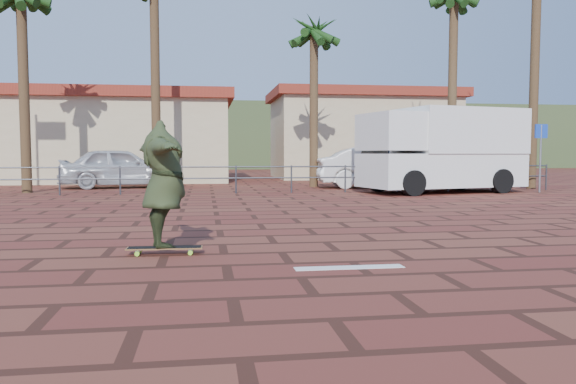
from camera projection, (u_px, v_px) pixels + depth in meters
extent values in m
plane|color=brown|center=(282.00, 252.00, 8.16)|extent=(120.00, 120.00, 0.00)
cube|color=white|center=(349.00, 267.00, 7.08)|extent=(1.40, 0.22, 0.01)
cylinder|color=#47494F|center=(60.00, 181.00, 19.09)|extent=(0.06, 0.06, 1.00)
cylinder|color=#47494F|center=(120.00, 180.00, 19.38)|extent=(0.06, 0.06, 1.00)
cylinder|color=#47494F|center=(179.00, 180.00, 19.68)|extent=(0.06, 0.06, 1.00)
cylinder|color=#47494F|center=(236.00, 180.00, 19.97)|extent=(0.06, 0.06, 1.00)
cylinder|color=#47494F|center=(291.00, 179.00, 20.26)|extent=(0.06, 0.06, 1.00)
cylinder|color=#47494F|center=(345.00, 179.00, 20.56)|extent=(0.06, 0.06, 1.00)
cylinder|color=#47494F|center=(398.00, 178.00, 20.85)|extent=(0.06, 0.06, 1.00)
cylinder|color=#47494F|center=(448.00, 178.00, 21.14)|extent=(0.06, 0.06, 1.00)
cylinder|color=#47494F|center=(498.00, 178.00, 21.43)|extent=(0.06, 0.06, 1.00)
cylinder|color=#47494F|center=(546.00, 177.00, 21.73)|extent=(0.06, 0.06, 1.00)
cylinder|color=#47494F|center=(236.00, 167.00, 19.94)|extent=(24.00, 0.05, 0.05)
cylinder|color=#47494F|center=(236.00, 178.00, 19.97)|extent=(24.00, 0.05, 0.05)
cylinder|color=brown|center=(24.00, 96.00, 20.14)|extent=(0.36, 0.36, 7.00)
cylinder|color=brown|center=(155.00, 86.00, 22.24)|extent=(0.36, 0.36, 8.20)
cylinder|color=brown|center=(314.00, 110.00, 23.74)|extent=(0.36, 0.36, 6.50)
sphere|color=#1F4416|center=(314.00, 31.00, 23.51)|extent=(2.40, 2.40, 2.40)
cylinder|color=brown|center=(452.00, 93.00, 23.02)|extent=(0.36, 0.36, 7.80)
cylinder|color=brown|center=(534.00, 79.00, 22.44)|extent=(0.36, 0.36, 8.80)
cube|color=beige|center=(108.00, 142.00, 28.85)|extent=(12.00, 7.00, 4.00)
cube|color=maroon|center=(107.00, 98.00, 28.70)|extent=(12.60, 7.60, 0.50)
cube|color=beige|center=(361.00, 139.00, 32.86)|extent=(10.00, 6.00, 4.50)
cube|color=maroon|center=(362.00, 96.00, 32.69)|extent=(10.60, 6.60, 0.50)
cube|color=#384C28|center=(215.00, 138.00, 57.29)|extent=(70.00, 18.00, 6.00)
cube|color=#384C28|center=(7.00, 129.00, 59.92)|extent=(35.00, 14.00, 8.00)
cube|color=olive|center=(165.00, 248.00, 8.01)|extent=(1.08, 0.27, 0.02)
cube|color=black|center=(165.00, 247.00, 8.01)|extent=(1.04, 0.25, 0.00)
cube|color=silver|center=(138.00, 250.00, 7.97)|extent=(0.06, 0.18, 0.03)
cube|color=silver|center=(191.00, 249.00, 8.05)|extent=(0.06, 0.18, 0.03)
cylinder|color=#A0F333|center=(137.00, 254.00, 7.86)|extent=(0.07, 0.03, 0.07)
cylinder|color=#A0F333|center=(139.00, 251.00, 8.08)|extent=(0.07, 0.03, 0.07)
cylinder|color=#A0F333|center=(190.00, 253.00, 7.95)|extent=(0.07, 0.03, 0.07)
cylinder|color=#A0F333|center=(191.00, 250.00, 8.16)|extent=(0.07, 0.03, 0.07)
imported|color=#2E3A1F|center=(164.00, 184.00, 7.94)|extent=(1.17, 2.29, 1.80)
cube|color=white|center=(441.00, 170.00, 20.55)|extent=(6.27, 3.61, 1.20)
cube|color=white|center=(459.00, 131.00, 20.72)|extent=(4.80, 3.39, 1.64)
cube|color=white|center=(393.00, 132.00, 19.72)|extent=(2.22, 2.72, 1.31)
cube|color=black|center=(375.00, 146.00, 19.50)|extent=(0.46, 1.83, 0.71)
cylinder|color=black|center=(413.00, 183.00, 18.81)|extent=(0.92, 0.49, 0.87)
cylinder|color=black|center=(378.00, 180.00, 20.95)|extent=(0.92, 0.49, 0.87)
cylinder|color=black|center=(501.00, 181.00, 20.13)|extent=(0.92, 0.49, 0.87)
cylinder|color=black|center=(460.00, 178.00, 22.26)|extent=(0.92, 0.49, 0.87)
imported|color=silver|center=(121.00, 168.00, 23.23)|extent=(5.15, 2.73, 1.67)
imported|color=silver|center=(379.00, 167.00, 23.27)|extent=(5.31, 2.27, 1.70)
cylinder|color=gray|center=(540.00, 159.00, 20.53)|extent=(0.07, 0.07, 2.46)
cube|color=#193FB2|center=(541.00, 131.00, 20.46)|extent=(0.51, 0.08, 0.50)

